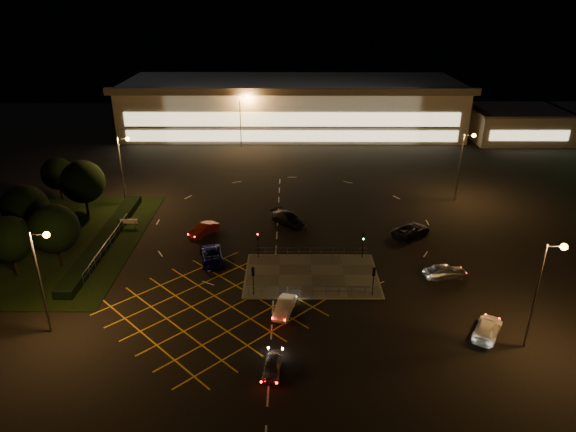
{
  "coord_description": "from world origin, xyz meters",
  "views": [
    {
      "loc": [
        -0.33,
        -50.25,
        28.38
      ],
      "look_at": [
        -0.59,
        9.53,
        2.0
      ],
      "focal_mm": 32.0,
      "sensor_mm": 36.0,
      "label": 1
    }
  ],
  "objects_px": {
    "car_east_grey": "(411,230)",
    "car_queue_white": "(284,307)",
    "signal_nw": "(258,240)",
    "signal_ne": "(363,240)",
    "car_near_silver": "(272,365)",
    "car_left_blue": "(212,256)",
    "signal_sw": "(253,275)",
    "car_approach_white": "(487,328)",
    "car_far_dkgrey": "(288,218)",
    "signal_se": "(374,276)",
    "car_circ_red": "(204,230)",
    "car_right_silver": "(445,271)"
  },
  "relations": [
    {
      "from": "car_east_grey",
      "to": "car_queue_white",
      "type": "bearing_deg",
      "value": 99.54
    },
    {
      "from": "signal_sw",
      "to": "car_queue_white",
      "type": "bearing_deg",
      "value": 136.25
    },
    {
      "from": "car_east_grey",
      "to": "car_approach_white",
      "type": "bearing_deg",
      "value": 149.01
    },
    {
      "from": "signal_ne",
      "to": "car_left_blue",
      "type": "relative_size",
      "value": 0.6
    },
    {
      "from": "car_near_silver",
      "to": "car_queue_white",
      "type": "distance_m",
      "value": 8.28
    },
    {
      "from": "signal_ne",
      "to": "car_circ_red",
      "type": "height_order",
      "value": "signal_ne"
    },
    {
      "from": "signal_sw",
      "to": "signal_ne",
      "type": "relative_size",
      "value": 1.0
    },
    {
      "from": "signal_sw",
      "to": "car_near_silver",
      "type": "bearing_deg",
      "value": 101.36
    },
    {
      "from": "car_right_silver",
      "to": "car_east_grey",
      "type": "distance_m",
      "value": 10.49
    },
    {
      "from": "car_queue_white",
      "to": "signal_ne",
      "type": "bearing_deg",
      "value": 65.46
    },
    {
      "from": "signal_sw",
      "to": "car_circ_red",
      "type": "height_order",
      "value": "signal_sw"
    },
    {
      "from": "car_queue_white",
      "to": "car_far_dkgrey",
      "type": "relative_size",
      "value": 0.76
    },
    {
      "from": "signal_ne",
      "to": "car_right_silver",
      "type": "distance_m",
      "value": 9.5
    },
    {
      "from": "car_left_blue",
      "to": "signal_ne",
      "type": "bearing_deg",
      "value": -10.53
    },
    {
      "from": "signal_nw",
      "to": "car_near_silver",
      "type": "relative_size",
      "value": 0.88
    },
    {
      "from": "car_queue_white",
      "to": "car_left_blue",
      "type": "bearing_deg",
      "value": 144.02
    },
    {
      "from": "signal_ne",
      "to": "car_left_blue",
      "type": "bearing_deg",
      "value": -176.73
    },
    {
      "from": "signal_sw",
      "to": "car_near_silver",
      "type": "height_order",
      "value": "signal_sw"
    },
    {
      "from": "signal_ne",
      "to": "car_approach_white",
      "type": "xyz_separation_m",
      "value": [
        9.34,
        -14.32,
        -1.66
      ]
    },
    {
      "from": "signal_nw",
      "to": "signal_ne",
      "type": "distance_m",
      "value": 12.0
    },
    {
      "from": "signal_nw",
      "to": "car_approach_white",
      "type": "relative_size",
      "value": 0.65
    },
    {
      "from": "car_approach_white",
      "to": "car_far_dkgrey",
      "type": "bearing_deg",
      "value": -21.73
    },
    {
      "from": "signal_se",
      "to": "car_near_silver",
      "type": "height_order",
      "value": "signal_se"
    },
    {
      "from": "car_near_silver",
      "to": "car_right_silver",
      "type": "bearing_deg",
      "value": 44.95
    },
    {
      "from": "signal_nw",
      "to": "car_right_silver",
      "type": "distance_m",
      "value": 20.83
    },
    {
      "from": "car_right_silver",
      "to": "car_queue_white",
      "type": "bearing_deg",
      "value": 101.89
    },
    {
      "from": "signal_ne",
      "to": "car_far_dkgrey",
      "type": "height_order",
      "value": "signal_ne"
    },
    {
      "from": "car_circ_red",
      "to": "car_approach_white",
      "type": "relative_size",
      "value": 0.9
    },
    {
      "from": "car_east_grey",
      "to": "signal_nw",
      "type": "bearing_deg",
      "value": 70.14
    },
    {
      "from": "signal_ne",
      "to": "car_far_dkgrey",
      "type": "bearing_deg",
      "value": 131.9
    },
    {
      "from": "car_queue_white",
      "to": "car_circ_red",
      "type": "relative_size",
      "value": 0.92
    },
    {
      "from": "signal_se",
      "to": "car_near_silver",
      "type": "distance_m",
      "value": 14.98
    },
    {
      "from": "car_near_silver",
      "to": "car_east_grey",
      "type": "distance_m",
      "value": 30.33
    },
    {
      "from": "car_far_dkgrey",
      "to": "signal_ne",
      "type": "bearing_deg",
      "value": -92.56
    },
    {
      "from": "car_right_silver",
      "to": "car_approach_white",
      "type": "bearing_deg",
      "value": 176.46
    },
    {
      "from": "signal_nw",
      "to": "car_approach_white",
      "type": "xyz_separation_m",
      "value": [
        21.34,
        -14.32,
        -1.66
      ]
    },
    {
      "from": "car_right_silver",
      "to": "car_circ_red",
      "type": "distance_m",
      "value": 29.48
    },
    {
      "from": "signal_nw",
      "to": "signal_se",
      "type": "bearing_deg",
      "value": -33.65
    },
    {
      "from": "car_near_silver",
      "to": "car_right_silver",
      "type": "height_order",
      "value": "car_right_silver"
    },
    {
      "from": "signal_nw",
      "to": "car_circ_red",
      "type": "bearing_deg",
      "value": 139.74
    },
    {
      "from": "car_circ_red",
      "to": "car_east_grey",
      "type": "distance_m",
      "value": 26.2
    },
    {
      "from": "signal_se",
      "to": "car_near_silver",
      "type": "xyz_separation_m",
      "value": [
        -9.74,
        -11.24,
        -1.76
      ]
    },
    {
      "from": "signal_sw",
      "to": "car_left_blue",
      "type": "height_order",
      "value": "signal_sw"
    },
    {
      "from": "car_near_silver",
      "to": "car_left_blue",
      "type": "distance_m",
      "value": 19.7
    },
    {
      "from": "car_circ_red",
      "to": "signal_nw",
      "type": "bearing_deg",
      "value": -3.56
    },
    {
      "from": "car_queue_white",
      "to": "car_east_grey",
      "type": "xyz_separation_m",
      "value": [
        15.81,
        17.08,
        0.08
      ]
    },
    {
      "from": "signal_nw",
      "to": "car_east_grey",
      "type": "xyz_separation_m",
      "value": [
        18.95,
        6.09,
        -1.63
      ]
    },
    {
      "from": "signal_se",
      "to": "car_east_grey",
      "type": "height_order",
      "value": "signal_se"
    },
    {
      "from": "car_left_blue",
      "to": "car_circ_red",
      "type": "bearing_deg",
      "value": 92.5
    },
    {
      "from": "signal_nw",
      "to": "car_far_dkgrey",
      "type": "xyz_separation_m",
      "value": [
        3.45,
        9.52,
        -1.6
      ]
    }
  ]
}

